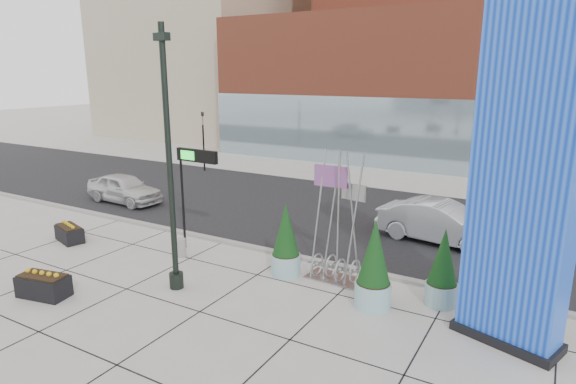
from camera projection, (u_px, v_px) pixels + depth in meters
The scene contains 19 objects.
ground at pixel (196, 291), 15.20m from camera, with size 160.00×160.00×0.00m, color #9E9991.
street_asphalt at pixel (330, 213), 23.60m from camera, with size 80.00×12.00×0.02m, color black.
curb_edge at pixel (264, 250), 18.54m from camera, with size 80.00×0.30×0.12m, color gray.
tower_podium at pixel (440, 89), 36.07m from camera, with size 34.00×10.00×11.00m, color #AA4931.
tower_glass_front at pixel (420, 136), 32.77m from camera, with size 34.00×0.60×5.00m, color #8CA5B2.
blue_pylon at pixel (524, 185), 11.40m from camera, with size 2.78×1.89×8.51m.
lamp_post at pixel (171, 187), 14.63m from camera, with size 0.53×0.45×8.10m.
public_art_sculpture at pixel (337, 247), 15.75m from camera, with size 1.97×1.06×4.37m.
concrete_bollard at pixel (181, 248), 17.95m from camera, with size 0.36×0.36×0.69m, color gray.
overhead_street_sign at pixel (195, 164), 17.81m from camera, with size 1.88×0.25×3.97m.
round_planter_east at pixel (443, 269), 14.07m from camera, with size 0.95×0.95×2.37m.
round_planter_mid at pixel (374, 266), 13.88m from camera, with size 1.07×1.07×2.69m.
round_planter_west at pixel (286, 241), 16.19m from camera, with size 1.01×1.01×2.52m.
box_planter_north at pixel (69, 233), 19.58m from camera, with size 1.57×1.09×0.78m.
box_planter_south at pixel (43, 284), 14.75m from camera, with size 1.66×1.05×0.85m.
car_white_west at pixel (124, 189), 25.30m from camera, with size 1.79×4.45×1.52m, color silver.
car_silver_mid at pixel (441, 223), 19.31m from camera, with size 1.77×5.08×1.67m, color #B8BBC1.
car_dark_east at pixel (540, 211), 21.19m from camera, with size 2.15×5.28×1.53m, color black.
traffic_signal at pixel (203, 138), 33.06m from camera, with size 0.15×0.18×4.10m.
Camera 1 is at (9.51, -10.66, 6.73)m, focal length 30.00 mm.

